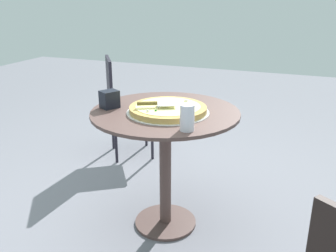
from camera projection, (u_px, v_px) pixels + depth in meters
name	position (u px, v px, depth m)	size (l,w,h in m)	color
ground_plane	(165.00, 223.00, 2.31)	(10.00, 10.00, 0.00)	slate
patio_table	(165.00, 140.00, 2.12)	(0.84, 0.84, 0.74)	brown
pizza_on_tray	(168.00, 109.00, 2.03)	(0.46, 0.46, 0.05)	silver
pizza_server	(156.00, 104.00, 1.99)	(0.14, 0.21, 0.02)	silver
drinking_cup	(187.00, 118.00, 1.75)	(0.07, 0.07, 0.13)	white
napkin_dispenser	(109.00, 99.00, 2.10)	(0.10, 0.08, 0.10)	black
patio_chair_near	(122.00, 99.00, 3.13)	(0.51, 0.51, 0.86)	black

